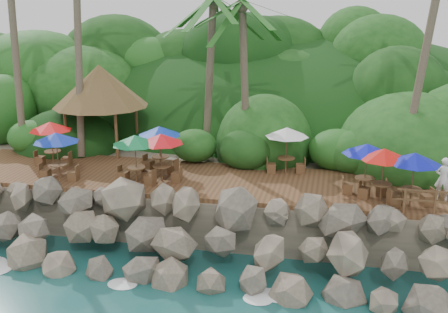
# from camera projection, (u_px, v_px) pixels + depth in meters

# --- Properties ---
(ground) EXTENTS (140.00, 140.00, 0.00)m
(ground) POSITION_uv_depth(u_px,v_px,m) (189.00, 293.00, 19.00)
(ground) COLOR #19514F
(ground) RESTS_ON ground
(land_base) EXTENTS (32.00, 25.20, 2.10)m
(land_base) POSITION_uv_depth(u_px,v_px,m) (257.00, 148.00, 33.70)
(land_base) COLOR gray
(land_base) RESTS_ON ground
(jungle_hill) EXTENTS (44.80, 28.00, 15.40)m
(jungle_hill) POSITION_uv_depth(u_px,v_px,m) (272.00, 136.00, 41.03)
(jungle_hill) COLOR #143811
(jungle_hill) RESTS_ON ground
(seawall) EXTENTS (29.00, 4.00, 2.30)m
(seawall) POSITION_uv_depth(u_px,v_px,m) (202.00, 240.00, 20.55)
(seawall) COLOR gray
(seawall) RESTS_ON ground
(terrace) EXTENTS (26.00, 5.00, 0.20)m
(terrace) POSITION_uv_depth(u_px,v_px,m) (224.00, 182.00, 24.00)
(terrace) COLOR brown
(terrace) RESTS_ON land_base
(jungle_foliage) EXTENTS (44.00, 16.00, 12.00)m
(jungle_foliage) POSITION_uv_depth(u_px,v_px,m) (254.00, 169.00, 33.06)
(jungle_foliage) COLOR #143811
(jungle_foliage) RESTS_ON ground
(foam_line) EXTENTS (25.20, 0.80, 0.06)m
(foam_line) POSITION_uv_depth(u_px,v_px,m) (191.00, 288.00, 19.27)
(foam_line) COLOR white
(foam_line) RESTS_ON ground
(palapa) EXTENTS (5.05, 5.05, 4.60)m
(palapa) POSITION_uv_depth(u_px,v_px,m) (100.00, 86.00, 27.85)
(palapa) COLOR brown
(palapa) RESTS_ON ground
(dining_clusters) EXTENTS (22.51, 5.23, 2.20)m
(dining_clusters) POSITION_uv_depth(u_px,v_px,m) (244.00, 144.00, 22.93)
(dining_clusters) COLOR brown
(dining_clusters) RESTS_ON terrace
(waiter) EXTENTS (0.74, 0.57, 1.80)m
(waiter) POSITION_uv_depth(u_px,v_px,m) (443.00, 179.00, 21.30)
(waiter) COLOR white
(waiter) RESTS_ON terrace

